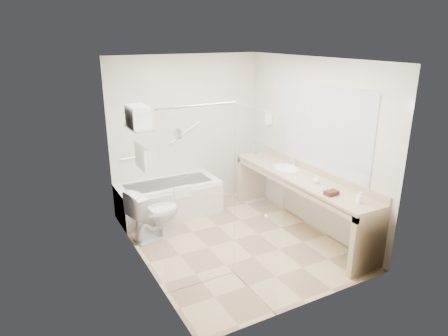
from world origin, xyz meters
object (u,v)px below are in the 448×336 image
bathtub (169,199)px  amenity_basket (331,193)px  water_bottle_left (256,148)px  toilet (154,214)px  vanity_counter (300,189)px

bathtub → amenity_basket: amenity_basket is taller
water_bottle_left → amenity_basket: bearing=-94.4°
bathtub → water_bottle_left: (1.56, -0.14, 0.67)m
amenity_basket → water_bottle_left: size_ratio=0.81×
toilet → vanity_counter: bearing=-125.3°
toilet → water_bottle_left: (2.01, 0.47, 0.58)m
bathtub → amenity_basket: bearing=-56.8°
bathtub → vanity_counter: (1.52, -1.39, 0.36)m
vanity_counter → water_bottle_left: water_bottle_left is taller
toilet → water_bottle_left: bearing=-90.5°
amenity_basket → water_bottle_left: bearing=85.6°
vanity_counter → toilet: vanity_counter is taller
toilet → water_bottle_left: water_bottle_left is taller
bathtub → toilet: bearing=-126.4°
vanity_counter → amenity_basket: bearing=-99.1°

